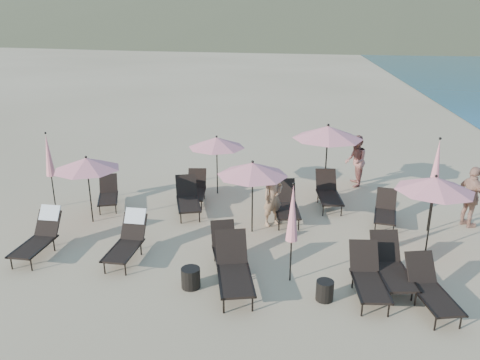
# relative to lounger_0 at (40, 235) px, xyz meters

# --- Properties ---
(ground) EXTENTS (800.00, 800.00, 0.00)m
(ground) POSITION_rel_lounger_0_xyz_m (5.88, -0.42, -0.50)
(ground) COLOR #D6BA8C
(ground) RESTS_ON ground
(lounger_0) EXTENTS (0.66, 1.70, 1.04)m
(lounger_0) POSITION_rel_lounger_0_xyz_m (0.00, 0.00, 0.00)
(lounger_0) COLOR black
(lounger_0) RESTS_ON ground
(lounger_1) EXTENTS (0.67, 1.70, 1.04)m
(lounger_1) POSITION_rel_lounger_0_xyz_m (2.26, 0.08, 0.00)
(lounger_1) COLOR black
(lounger_1) RESTS_ON ground
(lounger_2) EXTENTS (1.02, 1.67, 0.90)m
(lounger_2) POSITION_rel_lounger_0_xyz_m (4.71, -0.03, -0.08)
(lounger_2) COLOR black
(lounger_2) RESTS_ON ground
(lounger_3) EXTENTS (1.12, 1.97, 1.07)m
(lounger_3) POSITION_rel_lounger_0_xyz_m (5.04, -1.02, -0.00)
(lounger_3) COLOR black
(lounger_3) RESTS_ON ground
(lounger_4) EXTENTS (0.76, 1.71, 0.95)m
(lounger_4) POSITION_rel_lounger_0_xyz_m (7.88, -0.89, -0.05)
(lounger_4) COLOR black
(lounger_4) RESTS_ON ground
(lounger_5) EXTENTS (0.88, 1.80, 0.99)m
(lounger_5) POSITION_rel_lounger_0_xyz_m (8.44, -0.41, -0.04)
(lounger_5) COLOR black
(lounger_5) RESTS_ON ground
(lounger_6) EXTENTS (1.03, 1.60, 0.86)m
(lounger_6) POSITION_rel_lounger_0_xyz_m (0.44, 3.25, -0.10)
(lounger_6) COLOR black
(lounger_6) RESTS_ON ground
(lounger_7) EXTENTS (0.78, 1.64, 0.91)m
(lounger_7) POSITION_rel_lounger_0_xyz_m (3.09, 3.97, -0.07)
(lounger_7) COLOR black
(lounger_7) RESTS_ON ground
(lounger_8) EXTENTS (1.14, 1.83, 0.98)m
(lounger_8) POSITION_rel_lounger_0_xyz_m (3.05, 3.05, -0.04)
(lounger_8) COLOR black
(lounger_8) RESTS_ON ground
(lounger_9) EXTENTS (0.90, 1.83, 1.01)m
(lounger_9) POSITION_rel_lounger_0_xyz_m (6.02, 2.95, -0.03)
(lounger_9) COLOR black
(lounger_9) RESTS_ON ground
(lounger_10) EXTENTS (0.85, 1.80, 1.00)m
(lounger_10) POSITION_rel_lounger_0_xyz_m (7.30, 4.12, -0.03)
(lounger_10) COLOR black
(lounger_10) RESTS_ON ground
(lounger_11) EXTENTS (0.83, 1.60, 0.87)m
(lounger_11) POSITION_rel_lounger_0_xyz_m (8.86, 2.95, -0.09)
(lounger_11) COLOR black
(lounger_11) RESTS_ON ground
(lounger_12) EXTENTS (0.95, 1.70, 0.92)m
(lounger_12) POSITION_rel_lounger_0_xyz_m (9.09, -1.19, -0.07)
(lounger_12) COLOR black
(lounger_12) RESTS_ON ground
(umbrella_open_0) EXTENTS (1.85, 1.85, 2.00)m
(umbrella_open_0) POSITION_rel_lounger_0_xyz_m (0.45, 2.01, 1.26)
(umbrella_open_0) COLOR black
(umbrella_open_0) RESTS_ON ground
(umbrella_open_1) EXTENTS (1.91, 1.91, 2.06)m
(umbrella_open_1) POSITION_rel_lounger_0_xyz_m (5.12, 1.93, 1.32)
(umbrella_open_1) COLOR black
(umbrella_open_1) RESTS_ON ground
(umbrella_open_2) EXTENTS (1.91, 1.91, 2.05)m
(umbrella_open_2) POSITION_rel_lounger_0_xyz_m (9.63, 1.34, 1.31)
(umbrella_open_2) COLOR black
(umbrella_open_2) RESTS_ON ground
(umbrella_open_3) EXTENTS (1.87, 1.87, 2.01)m
(umbrella_open_3) POSITION_rel_lounger_0_xyz_m (3.65, 4.78, 1.28)
(umbrella_open_3) COLOR black
(umbrella_open_3) RESTS_ON ground
(umbrella_open_4) EXTENTS (2.27, 2.27, 2.44)m
(umbrella_open_4) POSITION_rel_lounger_0_xyz_m (7.23, 5.03, 1.66)
(umbrella_open_4) COLOR black
(umbrella_open_4) RESTS_ON ground
(umbrella_closed_0) EXTENTS (0.27, 0.27, 2.35)m
(umbrella_closed_0) POSITION_rel_lounger_0_xyz_m (6.24, -0.52, 1.13)
(umbrella_closed_0) COLOR black
(umbrella_closed_0) RESTS_ON ground
(umbrella_closed_1) EXTENTS (0.31, 0.31, 2.68)m
(umbrella_closed_1) POSITION_rel_lounger_0_xyz_m (9.97, 2.61, 1.36)
(umbrella_closed_1) COLOR black
(umbrella_closed_1) RESTS_ON ground
(umbrella_closed_2) EXTENTS (0.28, 0.28, 2.40)m
(umbrella_closed_2) POSITION_rel_lounger_0_xyz_m (-1.21, 2.95, 1.17)
(umbrella_closed_2) COLOR black
(umbrella_closed_2) RESTS_ON ground
(side_table_0) EXTENTS (0.42, 0.42, 0.46)m
(side_table_0) POSITION_rel_lounger_0_xyz_m (4.09, -1.08, -0.27)
(side_table_0) COLOR black
(side_table_0) RESTS_ON ground
(side_table_1) EXTENTS (0.37, 0.37, 0.43)m
(side_table_1) POSITION_rel_lounger_0_xyz_m (6.98, -1.20, -0.28)
(side_table_1) COLOR black
(side_table_1) RESTS_ON ground
(beachgoer_a) EXTENTS (0.74, 0.71, 1.71)m
(beachgoer_a) POSITION_rel_lounger_0_xyz_m (5.65, 2.50, 0.36)
(beachgoer_a) COLOR #A07756
(beachgoer_a) RESTS_ON ground
(beachgoer_b) EXTENTS (0.69, 0.88, 1.81)m
(beachgoer_b) POSITION_rel_lounger_0_xyz_m (8.31, 6.19, 0.41)
(beachgoer_b) COLOR #AF685A
(beachgoer_b) RESTS_ON ground
(beachgoer_c) EXTENTS (0.84, 1.12, 1.76)m
(beachgoer_c) POSITION_rel_lounger_0_xyz_m (11.17, 3.08, 0.38)
(beachgoer_c) COLOR tan
(beachgoer_c) RESTS_ON ground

